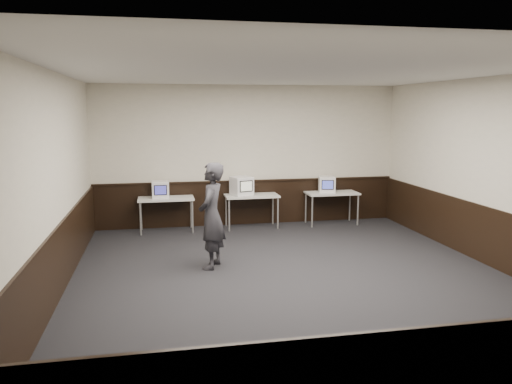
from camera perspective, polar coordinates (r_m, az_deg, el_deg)
floor at (r=7.99m, az=4.36°, el=-9.95°), size 8.00×8.00×0.00m
ceiling at (r=7.56m, az=4.67°, el=13.58°), size 8.00×8.00×0.00m
back_wall at (r=11.49m, az=-0.88°, el=4.18°), size 7.00×0.00×7.00m
front_wall at (r=3.99m, az=20.26°, el=-6.37°), size 7.00×0.00×7.00m
left_wall at (r=7.48m, az=-22.28°, el=0.67°), size 0.00×8.00×8.00m
right_wall at (r=9.19m, az=26.03°, el=1.92°), size 0.00×8.00×8.00m
wainscot_back at (r=11.62m, az=-0.84°, el=-1.24°), size 6.98×0.04×1.00m
wainscot_left at (r=7.71m, az=-21.62°, el=-7.44°), size 0.04×7.98×1.00m
wainscot_right at (r=9.37m, az=25.45°, el=-4.76°), size 0.04×7.98×1.00m
wainscot_rail at (r=11.52m, az=-0.83°, el=1.29°), size 6.98×0.06×0.04m
desk_left at (r=11.04m, az=-10.24°, el=-1.01°), size 1.20×0.60×0.75m
desk_center at (r=11.23m, az=-0.50°, el=-0.69°), size 1.20×0.60×0.75m
desk_right at (r=11.72m, az=8.67°, el=-0.37°), size 1.20×0.60×0.75m
emac_left at (r=11.01m, az=-10.88°, el=0.28°), size 0.37×0.40×0.36m
emac_center at (r=11.17m, az=-1.65°, el=0.71°), size 0.53×0.54×0.42m
emac_right at (r=11.66m, az=8.09°, el=0.86°), size 0.44×0.46×0.37m
person at (r=8.37m, az=-5.10°, el=-2.72°), size 0.64×0.76×1.79m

